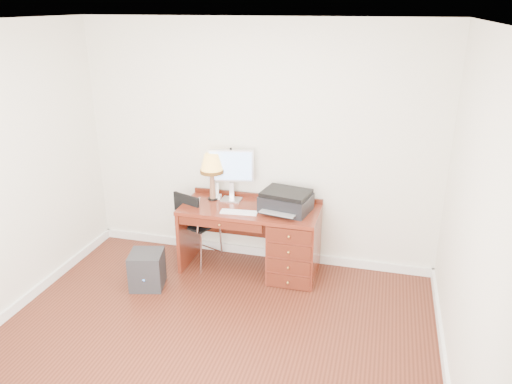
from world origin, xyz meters
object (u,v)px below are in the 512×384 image
(leg_lamp, at_px, (212,166))
(phone, at_px, (217,194))
(desk, at_px, (279,239))
(chair, at_px, (197,220))
(monitor, at_px, (232,169))
(printer, at_px, (286,201))
(equipment_box, at_px, (147,270))

(leg_lamp, distance_m, phone, 0.34)
(desk, xyz_separation_m, chair, (-0.96, 0.03, 0.11))
(desk, bearing_deg, monitor, 162.42)
(desk, height_order, phone, phone)
(desk, xyz_separation_m, printer, (0.07, 0.02, 0.45))
(chair, bearing_deg, phone, 55.21)
(equipment_box, bearing_deg, phone, 42.94)
(equipment_box, bearing_deg, chair, 50.41)
(phone, relative_size, equipment_box, 0.48)
(printer, bearing_deg, desk, -157.05)
(desk, distance_m, monitor, 0.93)
(desk, bearing_deg, chair, 178.19)
(printer, xyz_separation_m, chair, (-1.03, 0.02, -0.34))
(desk, distance_m, leg_lamp, 1.08)
(chair, distance_m, equipment_box, 0.80)
(chair, bearing_deg, leg_lamp, 48.99)
(printer, relative_size, chair, 0.66)
(phone, bearing_deg, chair, -153.22)
(equipment_box, bearing_deg, desk, 12.40)
(monitor, bearing_deg, desk, -28.98)
(leg_lamp, bearing_deg, monitor, 17.80)
(monitor, height_order, equipment_box, monitor)
(monitor, distance_m, chair, 0.72)
(phone, bearing_deg, desk, -19.39)
(phone, bearing_deg, equipment_box, -130.01)
(leg_lamp, height_order, phone, leg_lamp)
(desk, height_order, leg_lamp, leg_lamp)
(chair, height_order, equipment_box, chair)
(desk, bearing_deg, leg_lamp, 171.50)
(monitor, bearing_deg, phone, 174.84)
(leg_lamp, height_order, chair, leg_lamp)
(phone, height_order, equipment_box, phone)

